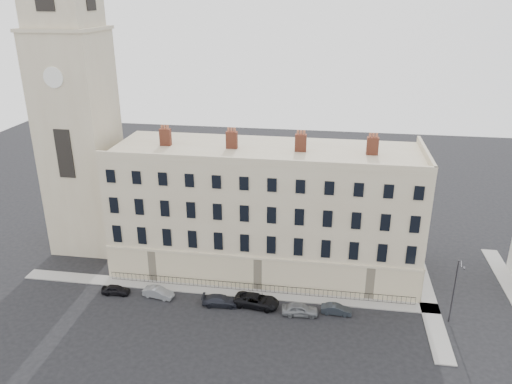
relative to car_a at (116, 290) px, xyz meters
The scene contains 13 objects.
ground 21.94m from the car_a, ahead, with size 160.00×160.00×0.00m, color black.
terrace 19.67m from the car_a, 30.72° to the left, with size 36.22×12.22×17.00m.
church_tower 22.94m from the car_a, 125.71° to the left, with size 8.00×8.13×44.00m.
pavement_terrace 12.04m from the car_a, 11.66° to the left, with size 48.00×2.00×0.12m, color gray.
pavement_east_return 35.21m from the car_a, ahead, with size 2.00×24.00×0.12m, color gray.
railings 16.04m from the car_a, 10.17° to the left, with size 35.00×0.04×0.96m.
car_a is the anchor object (origin of this frame).
car_b 4.98m from the car_a, ahead, with size 1.23×3.54×1.17m, color gray.
car_c 12.23m from the car_a, ahead, with size 1.64×4.03×1.17m, color black.
car_d 16.16m from the car_a, ahead, with size 2.25×4.88×1.36m, color black.
car_e 20.97m from the car_a, ahead, with size 1.56×3.88×1.32m, color slate.
car_f 24.75m from the car_a, ahead, with size 1.13×3.24×1.07m, color #22282E.
streetlamp 36.55m from the car_a, ahead, with size 0.44×1.55×7.23m.
Camera 1 is at (1.39, -42.87, 31.66)m, focal length 35.00 mm.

